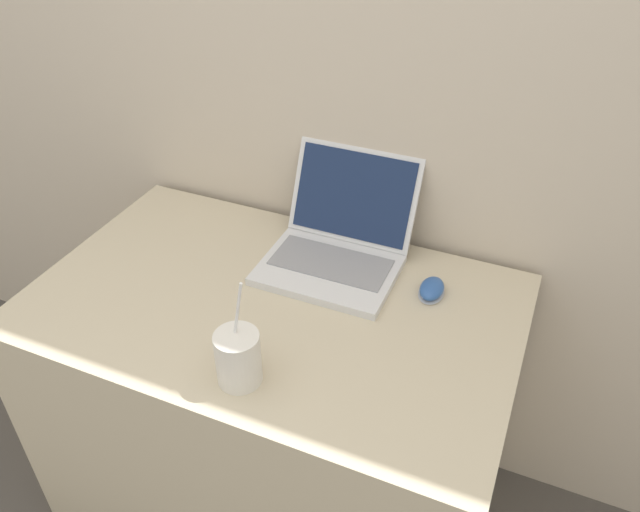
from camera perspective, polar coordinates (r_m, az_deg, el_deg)
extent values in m
cube|color=beige|center=(1.52, 1.60, 18.58)|extent=(7.00, 0.04, 2.50)
cube|color=beige|center=(1.72, -3.82, -14.13)|extent=(1.12, 0.69, 0.78)
cube|color=silver|center=(1.51, 0.74, -1.29)|extent=(0.32, 0.24, 0.02)
cube|color=gray|center=(1.52, 1.00, -0.57)|extent=(0.29, 0.13, 0.00)
cube|color=silver|center=(1.58, 3.14, 5.60)|extent=(0.32, 0.11, 0.22)
cube|color=#19284C|center=(1.57, 3.07, 5.58)|extent=(0.30, 0.09, 0.20)
cylinder|color=silver|center=(1.23, -7.49, -9.23)|extent=(0.09, 0.09, 0.12)
cylinder|color=black|center=(1.19, -7.69, -7.42)|extent=(0.08, 0.08, 0.01)
cylinder|color=white|center=(1.18, -7.68, -6.12)|extent=(0.04, 0.02, 0.20)
ellipsoid|color=#B2B2B7|center=(1.48, 10.14, -3.34)|extent=(0.06, 0.09, 0.01)
ellipsoid|color=#2D569E|center=(1.47, 10.19, -2.94)|extent=(0.05, 0.09, 0.03)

